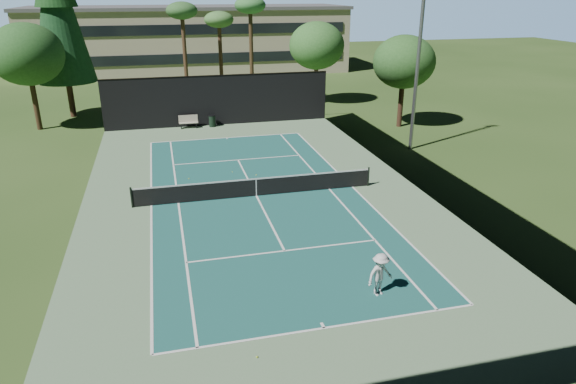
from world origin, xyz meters
name	(u,v)px	position (x,y,z in m)	size (l,w,h in m)	color
ground	(256,196)	(0.00, 0.00, 0.00)	(160.00, 160.00, 0.00)	#2F4C1C
apron_slab	(256,196)	(0.00, 0.00, 0.01)	(18.00, 32.00, 0.01)	#64875F
court_surface	(256,196)	(0.00, 0.00, 0.01)	(10.97, 23.77, 0.01)	#1B5852
court_lines	(256,196)	(0.00, 0.00, 0.02)	(11.07, 23.87, 0.01)	white
tennis_net	(256,186)	(0.00, 0.00, 0.56)	(12.90, 0.10, 1.10)	black
fence	(255,160)	(0.00, 0.06, 2.01)	(18.04, 32.05, 4.03)	black
player	(380,275)	(2.55, -10.44, 0.83)	(1.07, 0.62, 1.66)	silver
tennis_ball_a	(257,357)	(-2.41, -12.77, 0.03)	(0.07, 0.07, 0.07)	#B2D330
tennis_ball_b	(232,172)	(-0.70, 4.11, 0.03)	(0.06, 0.06, 0.06)	#B2D12F
tennis_ball_c	(256,175)	(0.60, 3.22, 0.03)	(0.07, 0.07, 0.07)	#E2F237
tennis_ball_d	(189,179)	(-3.34, 3.55, 0.03)	(0.06, 0.06, 0.06)	gold
park_bench	(188,121)	(-2.54, 15.57, 0.55)	(1.50, 0.45, 1.02)	#BAB49A
trash_bin	(212,121)	(-0.66, 15.52, 0.48)	(0.56, 0.56, 0.95)	black
palm_a	(182,15)	(-2.00, 24.00, 8.19)	(2.80, 2.80, 9.32)	#4F3622
palm_b	(219,23)	(1.50, 26.00, 7.36)	(2.80, 2.80, 8.42)	#4F3222
palm_c	(250,10)	(4.00, 23.00, 8.60)	(2.80, 2.80, 9.77)	#44311D
decid_tree_a	(317,46)	(10.00, 22.00, 5.42)	(5.12, 5.12, 7.62)	#4B3320
decid_tree_b	(404,62)	(14.00, 12.00, 5.08)	(4.80, 4.80, 7.14)	#41281C
decid_tree_c	(27,55)	(-14.00, 18.00, 5.76)	(5.44, 5.44, 8.09)	#43301D
campus_building	(190,39)	(0.00, 45.98, 4.21)	(40.50, 12.50, 8.30)	#B7AC8D
light_pole	(419,53)	(12.00, 6.00, 6.46)	(0.90, 0.25, 12.22)	gray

